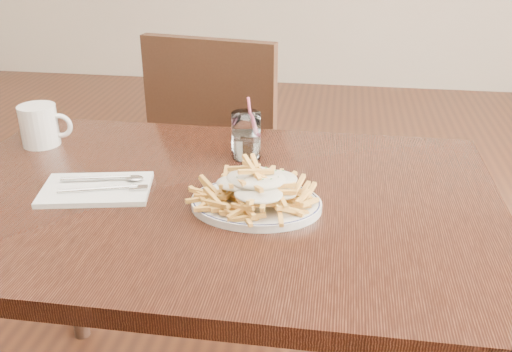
% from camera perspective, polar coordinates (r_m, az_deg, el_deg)
% --- Properties ---
extents(table, '(1.20, 0.80, 0.75)m').
position_cam_1_polar(table, '(1.24, -4.21, -4.96)').
color(table, black).
rests_on(table, ground).
extents(chair_far, '(0.50, 0.50, 0.94)m').
position_cam_1_polar(chair_far, '(1.98, -3.27, 2.56)').
color(chair_far, black).
rests_on(chair_far, ground).
extents(fries_plate, '(0.27, 0.24, 0.02)m').
position_cam_1_polar(fries_plate, '(1.14, -0.00, -2.76)').
color(fries_plate, white).
rests_on(fries_plate, table).
extents(loaded_fries, '(0.27, 0.24, 0.07)m').
position_cam_1_polar(loaded_fries, '(1.12, -0.00, -0.78)').
color(loaded_fries, gold).
rests_on(loaded_fries, fries_plate).
extents(napkin, '(0.25, 0.19, 0.01)m').
position_cam_1_polar(napkin, '(1.25, -15.69, -1.29)').
color(napkin, silver).
rests_on(napkin, table).
extents(cutlery, '(0.21, 0.12, 0.01)m').
position_cam_1_polar(cutlery, '(1.26, -15.64, -0.80)').
color(cutlery, silver).
rests_on(cutlery, napkin).
extents(water_glass, '(0.07, 0.07, 0.15)m').
position_cam_1_polar(water_glass, '(1.36, -0.98, 3.78)').
color(water_glass, white).
rests_on(water_glass, table).
extents(coffee_mug, '(0.13, 0.09, 0.10)m').
position_cam_1_polar(coffee_mug, '(1.53, -20.77, 4.75)').
color(coffee_mug, white).
rests_on(coffee_mug, table).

